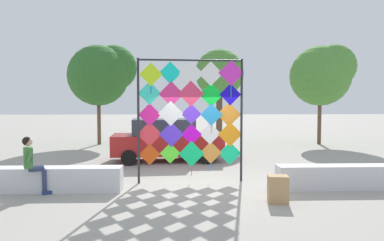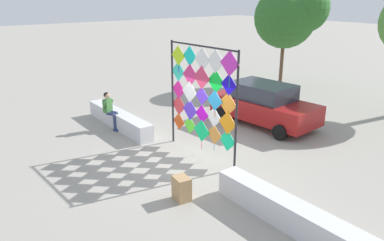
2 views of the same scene
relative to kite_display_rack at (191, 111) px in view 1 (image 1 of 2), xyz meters
name	(u,v)px [view 1 (image 1 of 2)]	position (x,y,z in m)	size (l,w,h in m)	color
ground	(199,187)	(0.21, -0.60, -2.09)	(120.00, 120.00, 0.00)	#9E998E
plaza_ledge_left	(38,179)	(-4.08, -0.96, -1.77)	(4.39, 0.57, 0.65)	silver
plaza_ledge_right	(357,177)	(4.49, -0.96, -1.77)	(4.39, 0.57, 0.65)	silver
kite_display_rack	(191,111)	(0.00, 0.00, 0.00)	(3.13, 0.24, 3.62)	#232328
seated_vendor	(32,161)	(-4.06, -1.32, -1.22)	(0.72, 0.62, 1.49)	navy
parked_car	(166,140)	(-0.87, 3.90, -1.24)	(4.48, 2.36, 1.69)	maroon
cardboard_box_large	(278,189)	(1.95, -2.22, -1.77)	(0.47, 0.36, 0.64)	tan
tree_far_right	(325,73)	(7.78, 9.30, 1.92)	(3.53, 3.35, 5.55)	brown
tree_broadleaf	(219,75)	(1.88, 9.51, 1.78)	(2.72, 2.72, 5.33)	brown
tree_palm_like	(101,74)	(-4.67, 9.74, 1.83)	(3.73, 3.63, 5.63)	brown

